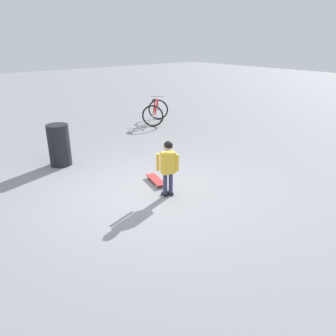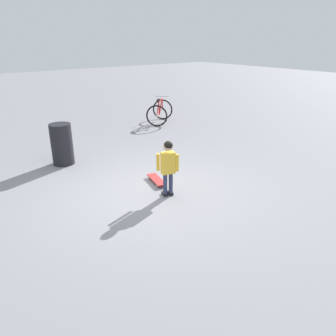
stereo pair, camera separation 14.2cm
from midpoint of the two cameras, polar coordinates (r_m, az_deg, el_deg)
The scene contains 5 objects.
ground_plane at distance 6.29m, azimuth -3.40°, elevation -4.30°, with size 50.00×50.00×0.00m, color gray.
child_person at distance 5.92m, azimuth 0.69°, elevation 0.96°, with size 0.31×0.30×1.06m.
skateboard at distance 6.69m, azimuth -1.39°, elevation -2.02°, with size 0.34×0.66×0.07m.
bicycle_near at distance 11.36m, azimuth -1.06°, elevation 9.68°, with size 1.27×1.24×0.85m.
trash_bin at distance 7.90m, azimuth -17.37°, elevation 3.94°, with size 0.49×0.49×0.94m, color black.
Camera 2 is at (3.12, 4.71, 2.76)m, focal length 35.29 mm.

